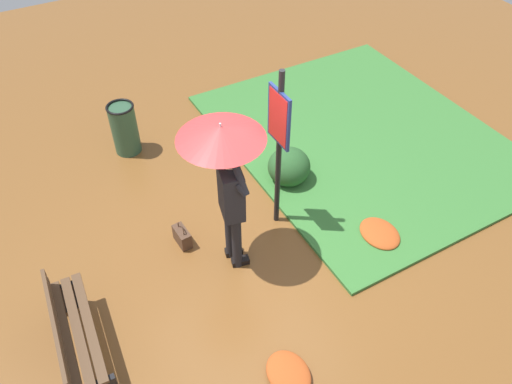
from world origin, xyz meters
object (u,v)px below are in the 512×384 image
object	(u,v)px
person_with_umbrella	(226,163)
park_bench	(75,334)
handbag	(182,236)
info_sign_post	(279,135)
trash_bin	(124,129)

from	to	relation	value
person_with_umbrella	park_bench	bearing A→B (deg)	102.37
park_bench	person_with_umbrella	bearing A→B (deg)	-77.63
handbag	park_bench	world-z (taller)	park_bench
info_sign_post	handbag	xyz separation A→B (m)	(0.23, 1.27, -1.32)
park_bench	trash_bin	xyz separation A→B (m)	(3.13, -1.59, 0.02)
person_with_umbrella	park_bench	world-z (taller)	person_with_umbrella
info_sign_post	trash_bin	size ratio (longest dim) A/B	2.76
person_with_umbrella	info_sign_post	world-z (taller)	info_sign_post
person_with_umbrella	trash_bin	bearing A→B (deg)	9.14
person_with_umbrella	info_sign_post	distance (m)	0.87
handbag	trash_bin	world-z (taller)	trash_bin
info_sign_post	person_with_umbrella	bearing A→B (deg)	107.47
park_bench	handbag	bearing A→B (deg)	-59.27
park_bench	trash_bin	size ratio (longest dim) A/B	1.68
trash_bin	person_with_umbrella	bearing A→B (deg)	-170.86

